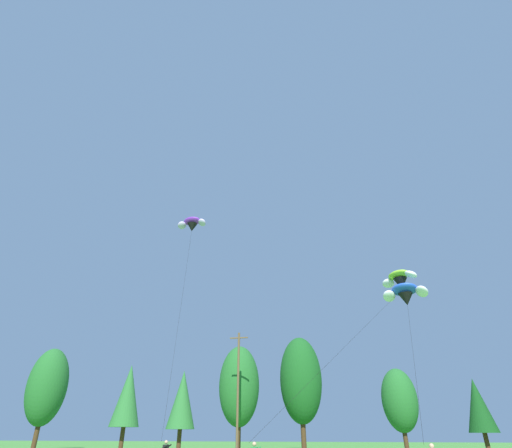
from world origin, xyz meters
name	(u,v)px	position (x,y,z in m)	size (l,w,h in m)	color
treeline_tree_a	(47,386)	(-36.41, 51.01, 7.87)	(5.31, 5.31, 12.99)	#472D19
treeline_tree_b	(128,395)	(-25.20, 53.39, 6.74)	(3.97, 3.97, 10.77)	#472D19
treeline_tree_c	(182,399)	(-17.06, 53.18, 6.08)	(3.74, 3.74, 9.71)	#472D19
treeline_tree_d	(239,386)	(-8.91, 51.85, 7.51)	(5.15, 5.15, 12.41)	#472D19
treeline_tree_e	(301,380)	(-1.28, 55.63, 8.49)	(5.58, 5.58, 14.01)	#472D19
treeline_tree_f	(400,400)	(11.07, 55.72, 5.78)	(4.38, 4.38, 9.56)	#472D19
treeline_tree_g	(478,405)	(20.04, 55.49, 5.08)	(3.38, 3.38, 8.11)	#472D19
utility_pole	(238,387)	(-7.45, 45.48, 6.68)	(2.20, 0.26, 12.80)	brown
parafoil_kite_high_purple	(192,224)	(-11.17, 36.84, 23.57)	(5.73, 12.11, 22.90)	purple
parafoil_kite_mid_lime_white	(400,279)	(10.22, 34.47, 14.43)	(12.70, 14.53, 13.65)	#93D633
parafoil_kite_far_blue_white	(405,294)	(10.36, 33.73, 12.81)	(4.67, 14.97, 12.20)	blue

